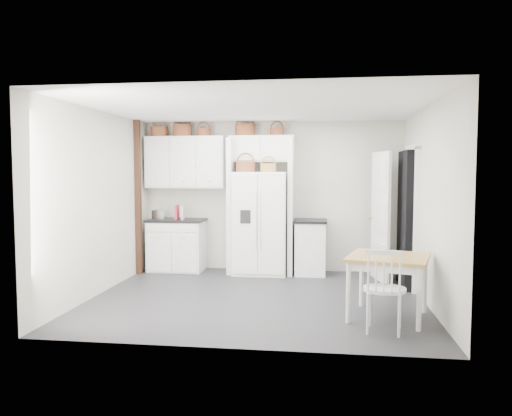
# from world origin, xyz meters

# --- Properties ---
(floor) EXTENTS (4.50, 4.50, 0.00)m
(floor) POSITION_xyz_m (0.00, 0.00, 0.00)
(floor) COLOR #272628
(floor) RESTS_ON ground
(ceiling) EXTENTS (4.50, 4.50, 0.00)m
(ceiling) POSITION_xyz_m (0.00, 0.00, 2.60)
(ceiling) COLOR white
(ceiling) RESTS_ON wall_back
(wall_back) EXTENTS (4.50, 0.00, 4.50)m
(wall_back) POSITION_xyz_m (0.00, 2.00, 1.30)
(wall_back) COLOR #AFACA3
(wall_back) RESTS_ON floor
(wall_left) EXTENTS (0.00, 4.00, 4.00)m
(wall_left) POSITION_xyz_m (-2.25, 0.00, 1.30)
(wall_left) COLOR #AFACA3
(wall_left) RESTS_ON floor
(wall_right) EXTENTS (0.00, 4.00, 4.00)m
(wall_right) POSITION_xyz_m (2.25, 0.00, 1.30)
(wall_right) COLOR #AFACA3
(wall_right) RESTS_ON floor
(refrigerator) EXTENTS (0.89, 0.72, 1.73)m
(refrigerator) POSITION_xyz_m (-0.15, 1.66, 0.86)
(refrigerator) COLOR white
(refrigerator) RESTS_ON floor
(base_cab_left) EXTENTS (0.94, 0.59, 0.87)m
(base_cab_left) POSITION_xyz_m (-1.64, 1.70, 0.43)
(base_cab_left) COLOR white
(base_cab_left) RESTS_ON floor
(base_cab_right) EXTENTS (0.50, 0.60, 0.89)m
(base_cab_right) POSITION_xyz_m (0.69, 1.70, 0.44)
(base_cab_right) COLOR white
(base_cab_right) RESTS_ON floor
(dining_table) EXTENTS (1.10, 1.10, 0.75)m
(dining_table) POSITION_xyz_m (1.67, -0.73, 0.37)
(dining_table) COLOR olive
(dining_table) RESTS_ON floor
(windsor_chair) EXTENTS (0.52, 0.49, 0.94)m
(windsor_chair) POSITION_xyz_m (1.56, -1.27, 0.47)
(windsor_chair) COLOR white
(windsor_chair) RESTS_ON floor
(counter_left) EXTENTS (0.98, 0.63, 0.04)m
(counter_left) POSITION_xyz_m (-1.64, 1.70, 0.89)
(counter_left) COLOR black
(counter_left) RESTS_ON base_cab_left
(counter_right) EXTENTS (0.54, 0.64, 0.04)m
(counter_right) POSITION_xyz_m (0.69, 1.70, 0.91)
(counter_right) COLOR black
(counter_right) RESTS_ON base_cab_right
(toaster) EXTENTS (0.25, 0.17, 0.16)m
(toaster) POSITION_xyz_m (-1.94, 1.65, 0.99)
(toaster) COLOR silver
(toaster) RESTS_ON counter_left
(cookbook_red) EXTENTS (0.04, 0.17, 0.26)m
(cookbook_red) POSITION_xyz_m (-1.61, 1.62, 1.04)
(cookbook_red) COLOR #B72637
(cookbook_red) RESTS_ON counter_left
(cookbook_cream) EXTENTS (0.05, 0.16, 0.23)m
(cookbook_cream) POSITION_xyz_m (-1.51, 1.62, 1.02)
(cookbook_cream) COLOR beige
(cookbook_cream) RESTS_ON counter_left
(basket_upper_a) EXTENTS (0.30, 0.30, 0.17)m
(basket_upper_a) POSITION_xyz_m (-1.98, 1.83, 2.44)
(basket_upper_a) COLOR brown
(basket_upper_a) RESTS_ON upper_cabinet
(basket_upper_b) EXTENTS (0.34, 0.34, 0.20)m
(basket_upper_b) POSITION_xyz_m (-1.56, 1.83, 2.45)
(basket_upper_b) COLOR brown
(basket_upper_b) RESTS_ON upper_cabinet
(basket_upper_c) EXTENTS (0.24, 0.24, 0.14)m
(basket_upper_c) POSITION_xyz_m (-1.17, 1.83, 2.42)
(basket_upper_c) COLOR brown
(basket_upper_c) RESTS_ON upper_cabinet
(basket_bridge_a) EXTENTS (0.35, 0.35, 0.20)m
(basket_bridge_a) POSITION_xyz_m (-0.45, 1.83, 2.45)
(basket_bridge_a) COLOR brown
(basket_bridge_a) RESTS_ON bridge_cabinet
(basket_bridge_b) EXTENTS (0.24, 0.24, 0.14)m
(basket_bridge_b) POSITION_xyz_m (0.11, 1.83, 2.42)
(basket_bridge_b) COLOR brown
(basket_bridge_b) RESTS_ON bridge_cabinet
(basket_fridge_a) EXTENTS (0.33, 0.33, 0.17)m
(basket_fridge_a) POSITION_xyz_m (-0.40, 1.56, 1.82)
(basket_fridge_a) COLOR brown
(basket_fridge_a) RESTS_ON refrigerator
(basket_fridge_b) EXTENTS (0.27, 0.27, 0.14)m
(basket_fridge_b) POSITION_xyz_m (-0.01, 1.56, 1.80)
(basket_fridge_b) COLOR olive
(basket_fridge_b) RESTS_ON refrigerator
(upper_cabinet) EXTENTS (1.40, 0.34, 0.90)m
(upper_cabinet) POSITION_xyz_m (-1.50, 1.83, 1.90)
(upper_cabinet) COLOR white
(upper_cabinet) RESTS_ON wall_back
(bridge_cabinet) EXTENTS (1.12, 0.34, 0.45)m
(bridge_cabinet) POSITION_xyz_m (-0.15, 1.83, 2.12)
(bridge_cabinet) COLOR white
(bridge_cabinet) RESTS_ON wall_back
(fridge_panel_left) EXTENTS (0.08, 0.60, 2.30)m
(fridge_panel_left) POSITION_xyz_m (-0.66, 1.70, 1.15)
(fridge_panel_left) COLOR white
(fridge_panel_left) RESTS_ON floor
(fridge_panel_right) EXTENTS (0.08, 0.60, 2.30)m
(fridge_panel_right) POSITION_xyz_m (0.36, 1.70, 1.15)
(fridge_panel_right) COLOR white
(fridge_panel_right) RESTS_ON floor
(trim_post) EXTENTS (0.09, 0.09, 2.60)m
(trim_post) POSITION_xyz_m (-2.20, 1.35, 1.30)
(trim_post) COLOR black
(trim_post) RESTS_ON floor
(doorway_void) EXTENTS (0.18, 0.85, 2.05)m
(doorway_void) POSITION_xyz_m (2.16, 1.00, 1.02)
(doorway_void) COLOR black
(doorway_void) RESTS_ON floor
(door_slab) EXTENTS (0.21, 0.79, 2.05)m
(door_slab) POSITION_xyz_m (1.80, 1.33, 1.02)
(door_slab) COLOR white
(door_slab) RESTS_ON floor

